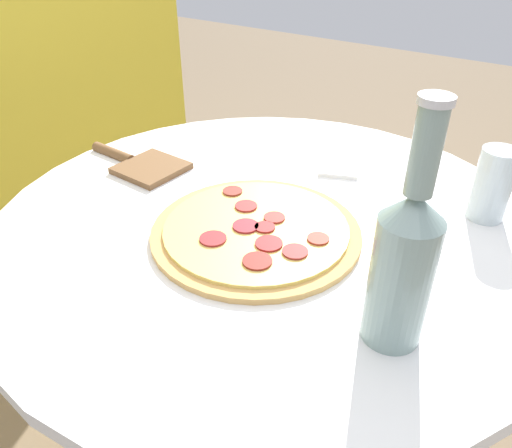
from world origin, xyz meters
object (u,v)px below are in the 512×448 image
at_px(pizza_paddle, 141,164).
at_px(drinking_glass, 493,185).
at_px(pizza, 256,231).
at_px(beer_bottle, 404,262).

distance_m(pizza_paddle, drinking_glass, 0.64).
xyz_separation_m(pizza, drinking_glass, (0.26, -0.29, 0.05)).
height_order(beer_bottle, pizza_paddle, beer_bottle).
distance_m(beer_bottle, pizza_paddle, 0.61).
bearing_deg(pizza, pizza_paddle, 78.27).
relative_size(pizza, drinking_glass, 2.72).
distance_m(pizza, drinking_glass, 0.39).
bearing_deg(pizza, drinking_glass, -47.28).
relative_size(pizza, pizza_paddle, 1.44).
xyz_separation_m(pizza, pizza_paddle, (0.07, 0.33, -0.00)).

